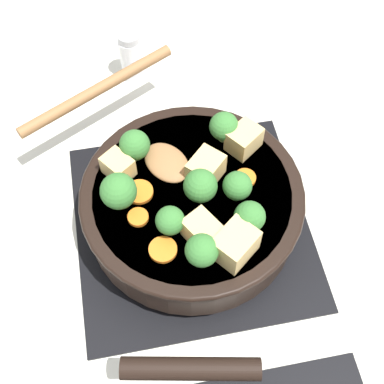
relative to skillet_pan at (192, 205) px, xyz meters
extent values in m
plane|color=silver|center=(0.00, 0.00, -0.06)|extent=(2.40, 2.40, 0.00)
cube|color=black|center=(0.00, 0.00, -0.06)|extent=(0.31, 0.31, 0.01)
torus|color=black|center=(0.00, 0.00, -0.04)|extent=(0.24, 0.24, 0.01)
cube|color=black|center=(0.00, 0.00, -0.04)|extent=(0.01, 0.23, 0.01)
cube|color=black|center=(0.00, 0.00, -0.04)|extent=(0.23, 0.01, 0.01)
cylinder|color=black|center=(0.00, 0.00, 0.00)|extent=(0.27, 0.27, 0.06)
cylinder|color=brown|center=(0.00, 0.00, 0.00)|extent=(0.24, 0.24, 0.05)
torus|color=black|center=(0.00, 0.00, 0.02)|extent=(0.28, 0.28, 0.01)
cylinder|color=black|center=(0.04, 0.20, 0.02)|extent=(0.15, 0.05, 0.02)
ellipsoid|color=olive|center=(0.02, -0.05, 0.03)|extent=(0.07, 0.08, 0.01)
cylinder|color=olive|center=(0.10, -0.18, 0.04)|extent=(0.22, 0.13, 0.02)
cube|color=#DBB770|center=(-0.08, -0.06, 0.04)|extent=(0.05, 0.05, 0.03)
cube|color=#DBB770|center=(0.00, 0.06, 0.04)|extent=(0.05, 0.05, 0.03)
cube|color=#DBB770|center=(-0.02, -0.02, 0.04)|extent=(0.05, 0.05, 0.03)
cube|color=#DBB770|center=(0.08, -0.05, 0.04)|extent=(0.04, 0.05, 0.03)
cube|color=#DBB770|center=(-0.03, 0.09, 0.05)|extent=(0.06, 0.06, 0.04)
cylinder|color=#709956|center=(0.06, -0.07, 0.03)|extent=(0.01, 0.01, 0.01)
sphere|color=#387533|center=(0.06, -0.07, 0.05)|extent=(0.04, 0.04, 0.04)
cylinder|color=#709956|center=(0.03, 0.05, 0.03)|extent=(0.01, 0.01, 0.01)
sphere|color=#387533|center=(0.03, 0.05, 0.05)|extent=(0.03, 0.03, 0.03)
cylinder|color=#709956|center=(-0.05, 0.01, 0.03)|extent=(0.01, 0.01, 0.01)
sphere|color=#387533|center=(-0.05, 0.01, 0.05)|extent=(0.04, 0.04, 0.04)
cylinder|color=#709956|center=(-0.01, 0.01, 0.03)|extent=(0.01, 0.01, 0.01)
sphere|color=#387533|center=(-0.01, 0.01, 0.05)|extent=(0.04, 0.04, 0.04)
cylinder|color=#709956|center=(-0.06, -0.07, 0.03)|extent=(0.01, 0.01, 0.01)
sphere|color=#387533|center=(-0.06, -0.07, 0.05)|extent=(0.04, 0.04, 0.04)
cylinder|color=#709956|center=(0.09, 0.00, 0.03)|extent=(0.01, 0.01, 0.01)
sphere|color=#387533|center=(0.09, 0.00, 0.06)|extent=(0.04, 0.04, 0.04)
cylinder|color=#709956|center=(0.01, 0.09, 0.03)|extent=(0.01, 0.01, 0.01)
sphere|color=#387533|center=(0.01, 0.09, 0.05)|extent=(0.04, 0.04, 0.04)
cylinder|color=#709956|center=(-0.06, 0.06, 0.03)|extent=(0.01, 0.01, 0.01)
sphere|color=#387533|center=(-0.06, 0.06, 0.05)|extent=(0.04, 0.04, 0.04)
cylinder|color=orange|center=(0.06, -0.01, 0.03)|extent=(0.03, 0.03, 0.01)
cylinder|color=orange|center=(0.07, 0.02, 0.03)|extent=(0.02, 0.02, 0.01)
cylinder|color=orange|center=(-0.07, -0.01, 0.03)|extent=(0.03, 0.03, 0.01)
cylinder|color=orange|center=(0.05, 0.07, 0.03)|extent=(0.03, 0.03, 0.01)
cylinder|color=white|center=(0.04, -0.29, -0.02)|extent=(0.04, 0.04, 0.07)
cylinder|color=#B7B7BC|center=(0.04, -0.29, 0.02)|extent=(0.03, 0.03, 0.01)
camera|label=1|loc=(0.06, 0.34, 0.58)|focal=50.00mm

